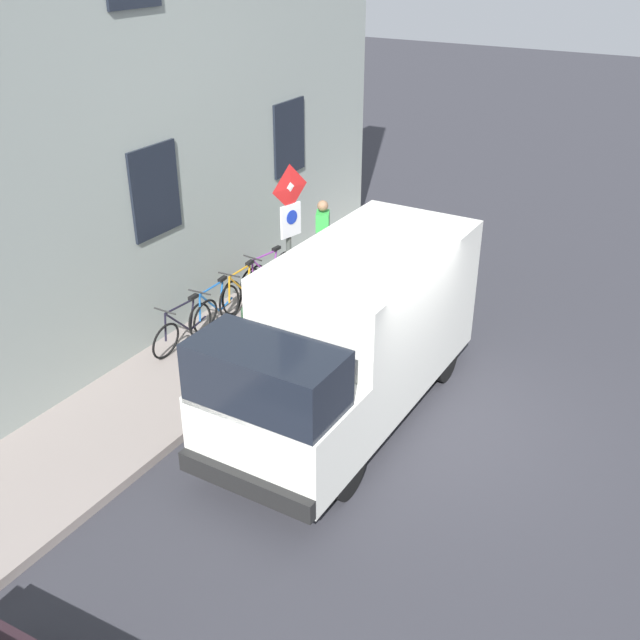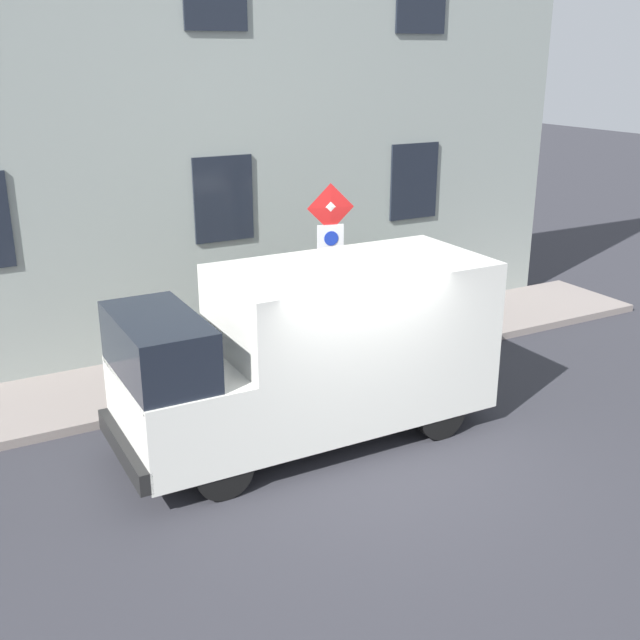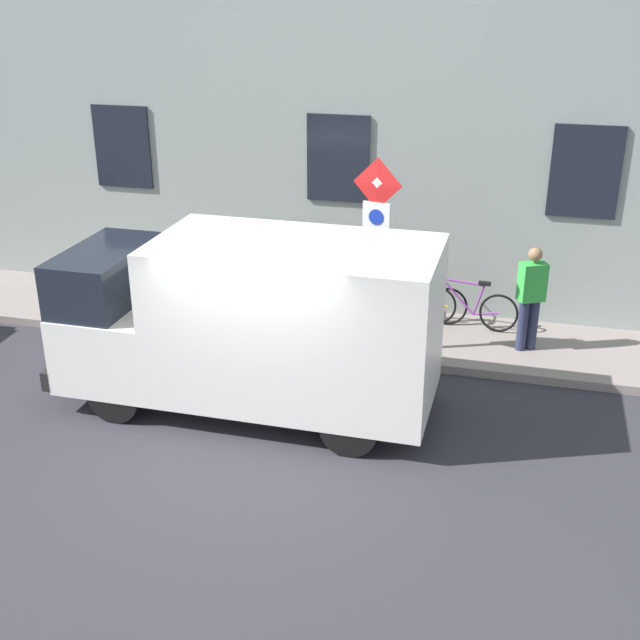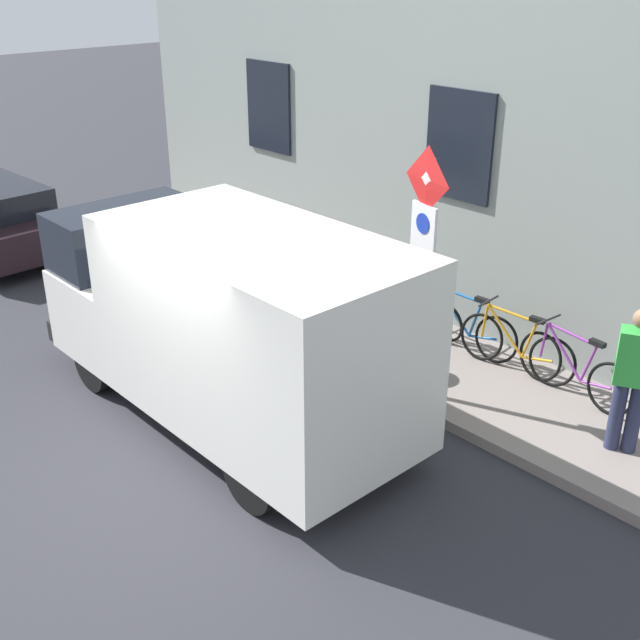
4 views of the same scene
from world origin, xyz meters
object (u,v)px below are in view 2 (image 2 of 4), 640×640
(delivery_van, at_px, (315,350))
(pedestrian, at_px, (418,284))
(sign_post_stacked, at_px, (330,251))
(litter_bin, at_px, (277,348))
(bicycle_orange, at_px, (316,317))
(bicycle_black, at_px, (232,333))
(bicycle_purple, at_px, (355,311))
(bicycle_blue, at_px, (275,325))

(delivery_van, height_order, pedestrian, delivery_van)
(sign_post_stacked, bearing_deg, pedestrian, -72.53)
(litter_bin, bearing_deg, bicycle_orange, -48.49)
(bicycle_black, relative_size, pedestrian, 1.00)
(sign_post_stacked, xyz_separation_m, pedestrian, (0.74, -2.37, -1.11))
(sign_post_stacked, bearing_deg, bicycle_purple, -44.05)
(bicycle_purple, xyz_separation_m, bicycle_black, (-0.00, 2.58, 0.00))
(bicycle_orange, height_order, litter_bin, litter_bin)
(bicycle_black, bearing_deg, bicycle_orange, -179.29)
(bicycle_orange, distance_m, pedestrian, 2.06)
(delivery_van, relative_size, bicycle_blue, 3.12)
(bicycle_orange, distance_m, litter_bin, 1.91)
(bicycle_orange, bearing_deg, pedestrian, 156.48)
(bicycle_black, bearing_deg, delivery_van, 88.99)
(sign_post_stacked, bearing_deg, bicycle_blue, 14.58)
(pedestrian, relative_size, litter_bin, 1.91)
(bicycle_blue, distance_m, litter_bin, 1.39)
(bicycle_blue, bearing_deg, bicycle_orange, 175.93)
(sign_post_stacked, xyz_separation_m, bicycle_black, (1.40, 1.23, -1.67))
(sign_post_stacked, height_order, bicycle_black, sign_post_stacked)
(delivery_van, bearing_deg, sign_post_stacked, -124.42)
(pedestrian, bearing_deg, bicycle_blue, -130.18)
(bicycle_orange, xyz_separation_m, litter_bin, (-1.26, 1.43, 0.08))
(bicycle_purple, bearing_deg, bicycle_orange, 5.78)
(bicycle_black, xyz_separation_m, litter_bin, (-1.27, -0.29, 0.08))
(delivery_van, distance_m, litter_bin, 2.22)
(bicycle_blue, bearing_deg, delivery_van, 69.76)
(litter_bin, bearing_deg, delivery_van, 169.15)
(bicycle_black, distance_m, litter_bin, 1.30)
(pedestrian, distance_m, litter_bin, 3.39)
(delivery_van, height_order, bicycle_purple, delivery_van)
(bicycle_purple, xyz_separation_m, litter_bin, (-1.27, 2.29, 0.08))
(delivery_van, height_order, bicycle_orange, delivery_van)
(bicycle_blue, bearing_deg, litter_bin, 61.73)
(bicycle_purple, xyz_separation_m, pedestrian, (-0.66, -1.01, 0.56))
(bicycle_blue, distance_m, bicycle_black, 0.86)
(litter_bin, bearing_deg, bicycle_purple, -61.06)
(bicycle_black, distance_m, pedestrian, 3.69)
(bicycle_purple, height_order, bicycle_orange, same)
(sign_post_stacked, xyz_separation_m, delivery_van, (-1.91, 1.33, -0.85))
(pedestrian, xyz_separation_m, litter_bin, (-0.61, 3.30, -0.48))
(litter_bin, bearing_deg, pedestrian, -79.55)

